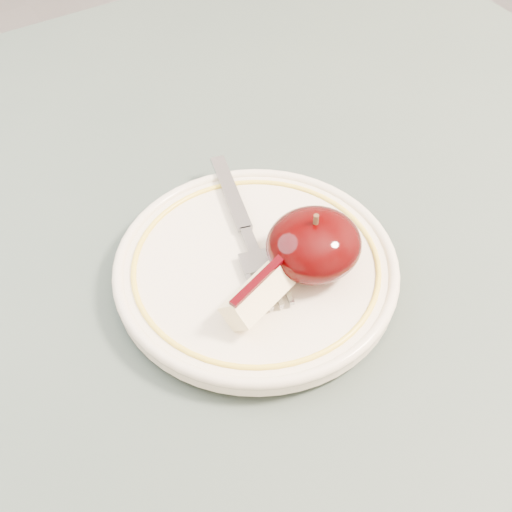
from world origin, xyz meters
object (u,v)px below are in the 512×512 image
table (266,328)px  plate (256,268)px  apple_half (314,245)px  fork (246,230)px

table → plate: 0.10m
apple_half → fork: apple_half is taller
table → apple_half: bearing=-58.1°
table → apple_half: apple_half is taller
plate → table: bearing=30.4°
table → plate: (-0.02, -0.01, 0.10)m
plate → apple_half: bearing=-31.0°
apple_half → plate: bearing=149.0°
plate → apple_half: apple_half is taller
apple_half → fork: bearing=116.7°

